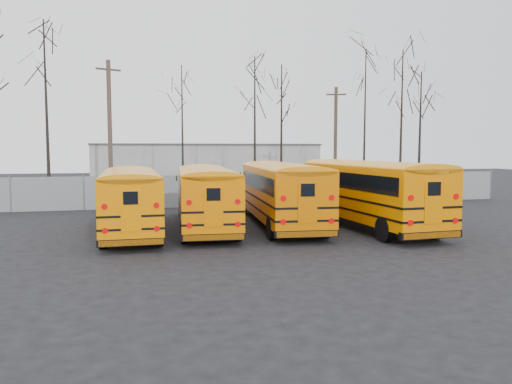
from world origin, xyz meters
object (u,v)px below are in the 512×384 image
object	(u,v)px
bus_c	(281,189)
utility_pole_left	(110,129)
bus_b	(206,192)
bus_d	(366,188)
utility_pole_right	(335,141)
bus_a	(130,195)

from	to	relation	value
bus_c	utility_pole_left	distance (m)	16.44
bus_b	utility_pole_left	size ratio (longest dim) A/B	1.07
bus_b	bus_c	world-z (taller)	bus_c
bus_d	utility_pole_right	size ratio (longest dim) A/B	1.38
bus_d	utility_pole_left	size ratio (longest dim) A/B	1.17
utility_pole_left	bus_a	bearing A→B (deg)	-106.02
bus_c	utility_pole_right	size ratio (longest dim) A/B	1.34
bus_d	utility_pole_left	xyz separation A→B (m)	(-12.01, 15.07, 3.14)
bus_b	utility_pole_right	xyz separation A→B (m)	(11.58, 12.84, 2.54)
bus_a	bus_b	distance (m)	3.31
utility_pole_left	utility_pole_right	world-z (taller)	utility_pole_left
bus_d	bus_b	bearing A→B (deg)	167.51
utility_pole_right	bus_b	bearing A→B (deg)	-115.41
bus_c	utility_pole_right	distance (m)	15.35
bus_c	bus_d	bearing A→B (deg)	-13.69
bus_a	utility_pole_right	distance (m)	20.04
bus_b	utility_pole_left	distance (m)	14.99
utility_pole_right	bus_c	bearing A→B (deg)	-105.43
utility_pole_left	utility_pole_right	size ratio (longest dim) A/B	1.18
bus_d	utility_pole_right	world-z (taller)	utility_pole_right
bus_c	bus_d	world-z (taller)	bus_d
bus_b	bus_d	bearing A→B (deg)	-5.40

